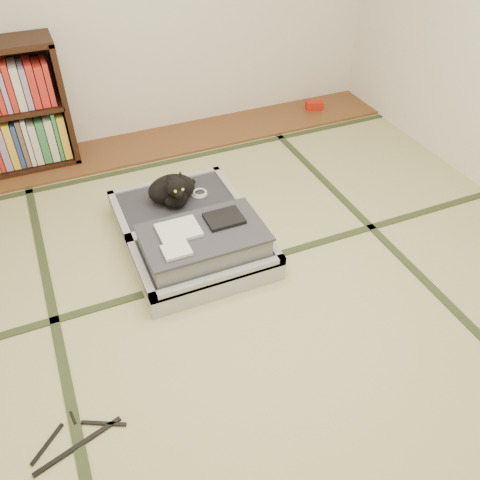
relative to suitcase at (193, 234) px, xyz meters
name	(u,v)px	position (x,y,z in m)	size (l,w,h in m)	color
floor	(257,317)	(0.13, -0.67, -0.11)	(4.50, 4.50, 0.00)	#BFB87F
wood_strip	(154,144)	(0.13, 1.33, -0.10)	(4.00, 0.50, 0.02)	brown
red_item	(314,105)	(1.63, 1.36, -0.05)	(0.15, 0.09, 0.07)	#AF1A0E
room_shell	(266,37)	(0.13, -0.67, 1.35)	(4.50, 4.50, 4.50)	white
tatami_borders	(223,259)	(0.13, -0.17, -0.10)	(4.00, 4.50, 0.01)	#2D381E
suitcase	(193,234)	(0.00, 0.00, 0.00)	(0.78, 1.04, 0.31)	#9D9EA2
cat	(173,190)	(-0.02, 0.29, 0.15)	(0.35, 0.35, 0.28)	black
cable_coil	(199,193)	(0.16, 0.32, 0.05)	(0.11, 0.11, 0.03)	white
hanger	(77,439)	(-0.88, -1.00, -0.10)	(0.41, 0.24, 0.01)	black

